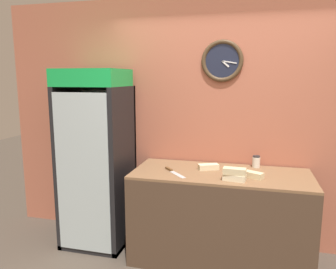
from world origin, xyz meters
TOP-DOWN VIEW (x-y plane):
  - wall_back at (-0.00, 1.35)m, footprint 5.20×0.10m
  - prep_counter at (0.00, 0.92)m, footprint 1.74×0.75m
  - beverage_cooler at (-1.37, 1.02)m, footprint 0.69×0.65m
  - sandwich_stack_bottom at (0.14, 0.70)m, footprint 0.21×0.12m
  - sandwich_stack_middle at (0.14, 0.70)m, footprint 0.21×0.10m
  - sandwich_flat_left at (-0.14, 1.00)m, footprint 0.22×0.16m
  - sandwich_flat_right at (0.29, 0.84)m, footprint 0.23×0.17m
  - chefs_knife at (-0.47, 0.83)m, footprint 0.27×0.29m
  - condiment_jar at (0.33, 1.21)m, footprint 0.08×0.08m

SIDE VIEW (x-z plane):
  - prep_counter at x=0.00m, z-range 0.00..0.92m
  - chefs_knife at x=-0.47m, z-range 0.92..0.94m
  - sandwich_flat_left at x=-0.14m, z-range 0.92..0.98m
  - sandwich_flat_right at x=0.29m, z-range 0.92..0.98m
  - sandwich_stack_bottom at x=0.14m, z-range 0.92..0.98m
  - condiment_jar at x=0.33m, z-range 0.92..1.04m
  - sandwich_stack_middle at x=0.14m, z-range 0.98..1.04m
  - beverage_cooler at x=-1.37m, z-range 0.08..2.02m
  - wall_back at x=0.00m, z-range 0.01..2.71m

